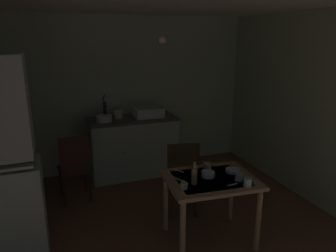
% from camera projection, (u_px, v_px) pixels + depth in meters
% --- Properties ---
extents(ground_plane, '(5.27, 5.27, 0.00)m').
position_uv_depth(ground_plane, '(156.00, 225.00, 3.81)').
color(ground_plane, brown).
extents(wall_back, '(4.37, 0.10, 2.50)m').
position_uv_depth(wall_back, '(119.00, 95.00, 5.22)').
color(wall_back, beige).
rests_on(wall_back, ground).
extents(wall_right, '(0.10, 3.85, 2.50)m').
position_uv_depth(wall_right, '(313.00, 109.00, 4.21)').
color(wall_right, '#B6C9A7').
rests_on(wall_right, ground).
extents(counter_cabinet, '(1.37, 0.64, 0.94)m').
position_uv_depth(counter_cabinet, '(133.00, 146.00, 5.13)').
color(counter_cabinet, '#A7B7AB').
rests_on(counter_cabinet, ground).
extents(sink_basin, '(0.44, 0.34, 0.15)m').
position_uv_depth(sink_basin, '(148.00, 112.00, 5.08)').
color(sink_basin, silver).
rests_on(sink_basin, counter_cabinet).
extents(hand_pump, '(0.05, 0.27, 0.39)m').
position_uv_depth(hand_pump, '(105.00, 109.00, 4.87)').
color(hand_pump, '#232328').
rests_on(hand_pump, counter_cabinet).
extents(mixing_bowl_counter, '(0.24, 0.24, 0.09)m').
position_uv_depth(mixing_bowl_counter, '(104.00, 118.00, 4.81)').
color(mixing_bowl_counter, white).
rests_on(mixing_bowl_counter, counter_cabinet).
extents(stoneware_crock, '(0.13, 0.13, 0.14)m').
position_uv_depth(stoneware_crock, '(118.00, 114.00, 4.97)').
color(stoneware_crock, beige).
rests_on(stoneware_crock, counter_cabinet).
extents(dining_table, '(0.99, 0.81, 0.73)m').
position_uv_depth(dining_table, '(210.00, 188.00, 3.39)').
color(dining_table, tan).
rests_on(dining_table, ground).
extents(chair_far_side, '(0.48, 0.48, 0.97)m').
position_uv_depth(chair_far_side, '(182.00, 177.00, 3.93)').
color(chair_far_side, '#392A1B').
rests_on(chair_far_side, ground).
extents(chair_by_counter, '(0.43, 0.43, 0.95)m').
position_uv_depth(chair_by_counter, '(75.00, 167.00, 4.26)').
color(chair_by_counter, '#37271A').
rests_on(chair_by_counter, ground).
extents(serving_bowl_wide, '(0.16, 0.16, 0.04)m').
position_uv_depth(serving_bowl_wide, '(233.00, 170.00, 3.51)').
color(serving_bowl_wide, '#9EB2C6').
rests_on(serving_bowl_wide, dining_table).
extents(soup_bowl_small, '(0.15, 0.15, 0.06)m').
position_uv_depth(soup_bowl_small, '(208.00, 174.00, 3.40)').
color(soup_bowl_small, white).
rests_on(soup_bowl_small, dining_table).
extents(teacup_mint, '(0.08, 0.08, 0.09)m').
position_uv_depth(teacup_mint, '(248.00, 182.00, 3.16)').
color(teacup_mint, '#ADD1C1').
rests_on(teacup_mint, dining_table).
extents(teacup_cream, '(0.07, 0.07, 0.06)m').
position_uv_depth(teacup_cream, '(184.00, 186.00, 3.12)').
color(teacup_cream, beige).
rests_on(teacup_cream, dining_table).
extents(mug_tall, '(0.09, 0.09, 0.07)m').
position_uv_depth(mug_tall, '(239.00, 177.00, 3.30)').
color(mug_tall, '#9EB2C6').
rests_on(mug_tall, dining_table).
extents(mug_dark, '(0.08, 0.08, 0.07)m').
position_uv_depth(mug_dark, '(207.00, 166.00, 3.60)').
color(mug_dark, tan).
rests_on(mug_dark, dining_table).
extents(glass_bottle, '(0.06, 0.06, 0.24)m').
position_uv_depth(glass_bottle, '(194.00, 175.00, 3.20)').
color(glass_bottle, olive).
rests_on(glass_bottle, dining_table).
extents(table_knife, '(0.09, 0.16, 0.00)m').
position_uv_depth(table_knife, '(180.00, 180.00, 3.31)').
color(table_knife, silver).
rests_on(table_knife, dining_table).
extents(teaspoon_near_bowl, '(0.13, 0.03, 0.00)m').
position_uv_depth(teaspoon_near_bowl, '(232.00, 184.00, 3.21)').
color(teaspoon_near_bowl, beige).
rests_on(teaspoon_near_bowl, dining_table).
extents(teaspoon_by_cup, '(0.06, 0.14, 0.00)m').
position_uv_depth(teaspoon_by_cup, '(179.00, 171.00, 3.54)').
color(teaspoon_by_cup, beige).
rests_on(teaspoon_by_cup, dining_table).
extents(pendant_bulb, '(0.08, 0.08, 0.08)m').
position_uv_depth(pendant_bulb, '(162.00, 40.00, 3.44)').
color(pendant_bulb, '#F9EFCC').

